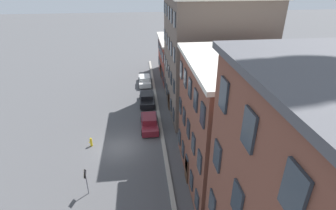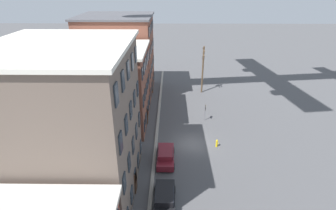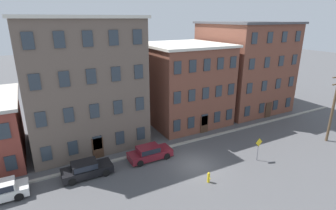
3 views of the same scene
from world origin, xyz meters
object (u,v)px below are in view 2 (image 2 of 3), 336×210
fire_hydrant (217,143)px  caution_sign (205,110)px  car_maroon (166,155)px  utility_pole (203,67)px  car_black (165,198)px

fire_hydrant → caution_sign: bearing=6.0°
car_maroon → caution_sign: bearing=-29.7°
utility_pole → caution_sign: bearing=176.5°
caution_sign → car_black: bearing=161.2°
car_black → caution_sign: bearing=-18.8°
car_black → utility_pole: 27.08m
car_maroon → car_black: bearing=-179.6°
caution_sign → utility_pole: (10.53, -0.65, 2.97)m
car_black → fire_hydrant: 10.89m
caution_sign → fire_hydrant: size_ratio=2.57×
car_black → caution_sign: (15.61, -5.31, 0.89)m
car_maroon → fire_hydrant: 6.68m
utility_pole → car_black: bearing=167.2°
fire_hydrant → utility_pole: bearing=0.1°
car_black → fire_hydrant: car_black is taller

